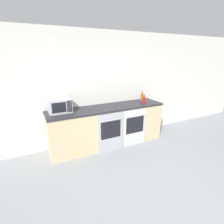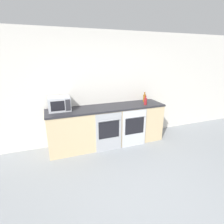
# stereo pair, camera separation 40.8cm
# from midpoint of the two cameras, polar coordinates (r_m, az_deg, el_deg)

# --- Properties ---
(ground_plane) EXTENTS (16.00, 16.00, 0.00)m
(ground_plane) POSITION_cam_midpoint_polar(r_m,az_deg,el_deg) (2.94, 12.93, -26.80)
(ground_plane) COLOR gray
(wall_back) EXTENTS (10.00, 0.06, 2.60)m
(wall_back) POSITION_cam_midpoint_polar(r_m,az_deg,el_deg) (4.22, -6.29, 7.61)
(wall_back) COLOR silver
(wall_back) RESTS_ON ground_plane
(counter_back) EXTENTS (2.73, 0.65, 0.93)m
(counter_back) POSITION_cam_midpoint_polar(r_m,az_deg,el_deg) (4.15, -4.25, -4.54)
(counter_back) COLOR #D1B789
(counter_back) RESTS_ON ground_plane
(oven_left) EXTENTS (0.59, 0.06, 0.88)m
(oven_left) POSITION_cam_midpoint_polar(r_m,az_deg,el_deg) (3.85, -3.51, -6.68)
(oven_left) COLOR #A8AAAF
(oven_left) RESTS_ON ground_plane
(oven_right) EXTENTS (0.59, 0.06, 0.88)m
(oven_right) POSITION_cam_midpoint_polar(r_m,az_deg,el_deg) (4.11, 4.55, -5.07)
(oven_right) COLOR silver
(oven_right) RESTS_ON ground_plane
(microwave) EXTENTS (0.45, 0.36, 0.30)m
(microwave) POSITION_cam_midpoint_polar(r_m,az_deg,el_deg) (3.79, -19.77, 2.06)
(microwave) COLOR #B7BABF
(microwave) RESTS_ON counter_back
(bottle_red) EXTENTS (0.07, 0.07, 0.22)m
(bottle_red) POSITION_cam_midpoint_polar(r_m,az_deg,el_deg) (4.26, 7.76, 3.76)
(bottle_red) COLOR maroon
(bottle_red) RESTS_ON counter_back
(bottle_amber) EXTENTS (0.07, 0.07, 0.25)m
(bottle_amber) POSITION_cam_midpoint_polar(r_m,az_deg,el_deg) (4.54, 7.24, 4.81)
(bottle_amber) COLOR #8C5114
(bottle_amber) RESTS_ON counter_back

